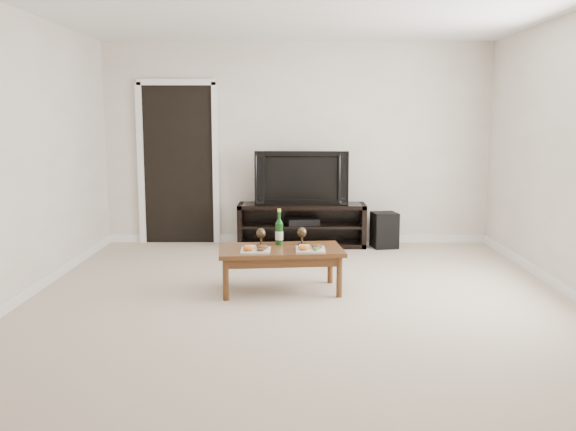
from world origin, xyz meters
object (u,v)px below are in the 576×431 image
at_px(media_console, 302,225).
at_px(television, 302,177).
at_px(subwoofer, 384,230).
at_px(coffee_table, 281,270).

height_order(media_console, television, television).
xyz_separation_m(media_console, subwoofer, (1.05, -0.09, -0.05)).
height_order(subwoofer, coffee_table, subwoofer).
bearing_deg(television, subwoofer, -2.37).
bearing_deg(subwoofer, media_console, 164.74).
relative_size(television, subwoofer, 2.61).
bearing_deg(coffee_table, media_console, 83.89).
distance_m(television, subwoofer, 1.25).
distance_m(subwoofer, coffee_table, 2.45).
relative_size(television, coffee_table, 1.01).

